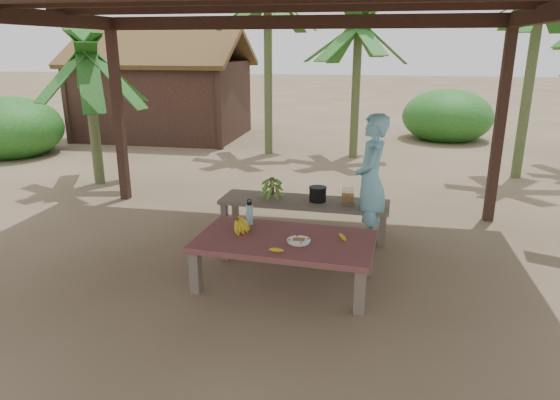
% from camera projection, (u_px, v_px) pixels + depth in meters
% --- Properties ---
extents(ground, '(80.00, 80.00, 0.00)m').
position_uv_depth(ground, '(262.00, 272.00, 5.50)').
color(ground, brown).
rests_on(ground, ground).
extents(pavilion, '(6.60, 5.60, 2.95)m').
position_uv_depth(pavilion, '(257.00, 2.00, 4.67)').
color(pavilion, black).
rests_on(pavilion, ground).
extents(work_table, '(1.87, 1.12, 0.50)m').
position_uv_depth(work_table, '(285.00, 244.00, 5.12)').
color(work_table, brown).
rests_on(work_table, ground).
extents(bench, '(2.22, 0.69, 0.45)m').
position_uv_depth(bench, '(304.00, 204.00, 6.55)').
color(bench, brown).
rests_on(bench, ground).
extents(ripe_banana_bunch, '(0.27, 0.23, 0.16)m').
position_uv_depth(ripe_banana_bunch, '(237.00, 224.00, 5.28)').
color(ripe_banana_bunch, gold).
rests_on(ripe_banana_bunch, work_table).
extents(plate, '(0.24, 0.24, 0.04)m').
position_uv_depth(plate, '(299.00, 241.00, 4.99)').
color(plate, white).
rests_on(plate, work_table).
extents(loose_banana_front, '(0.15, 0.07, 0.04)m').
position_uv_depth(loose_banana_front, '(276.00, 250.00, 4.75)').
color(loose_banana_front, gold).
rests_on(loose_banana_front, work_table).
extents(loose_banana_side, '(0.11, 0.16, 0.04)m').
position_uv_depth(loose_banana_side, '(343.00, 237.00, 5.08)').
color(loose_banana_side, gold).
rests_on(loose_banana_side, work_table).
extents(water_flask, '(0.08, 0.08, 0.29)m').
position_uv_depth(water_flask, '(250.00, 213.00, 5.49)').
color(water_flask, teal).
rests_on(water_flask, work_table).
extents(green_banana_stalk, '(0.27, 0.27, 0.30)m').
position_uv_depth(green_banana_stalk, '(272.00, 187.00, 6.59)').
color(green_banana_stalk, '#598C2D').
rests_on(green_banana_stalk, bench).
extents(cooking_pot, '(0.22, 0.22, 0.19)m').
position_uv_depth(cooking_pot, '(318.00, 194.00, 6.47)').
color(cooking_pot, black).
rests_on(cooking_pot, bench).
extents(skewer_rack, '(0.18, 0.09, 0.24)m').
position_uv_depth(skewer_rack, '(348.00, 195.00, 6.33)').
color(skewer_rack, '#A57F47').
rests_on(skewer_rack, bench).
extents(woman, '(0.40, 0.60, 1.63)m').
position_uv_depth(woman, '(371.00, 181.00, 6.08)').
color(woman, '#78C6E3').
rests_on(woman, ground).
extents(hut, '(4.40, 3.43, 2.85)m').
position_uv_depth(hut, '(165.00, 96.00, 13.49)').
color(hut, black).
rests_on(hut, ground).
extents(banana_plant_ne, '(1.80, 1.80, 3.55)m').
position_uv_depth(banana_plant_ne, '(540.00, 6.00, 8.57)').
color(banana_plant_ne, '#596638').
rests_on(banana_plant_ne, ground).
extents(banana_plant_n, '(1.80, 1.80, 3.06)m').
position_uv_depth(banana_plant_n, '(358.00, 37.00, 10.41)').
color(banana_plant_n, '#596638').
rests_on(banana_plant_n, ground).
extents(banana_plant_nw, '(1.80, 1.80, 3.73)m').
position_uv_depth(banana_plant_nw, '(268.00, 5.00, 10.64)').
color(banana_plant_nw, '#596638').
rests_on(banana_plant_nw, ground).
extents(banana_plant_w, '(1.80, 1.80, 2.48)m').
position_uv_depth(banana_plant_w, '(88.00, 69.00, 8.48)').
color(banana_plant_w, '#596638').
rests_on(banana_plant_w, ground).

